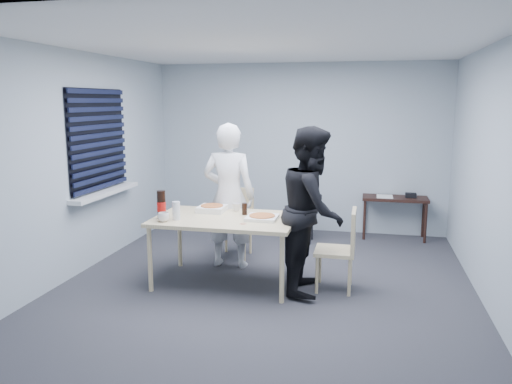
% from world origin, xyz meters
% --- Properties ---
extents(room, '(5.00, 5.00, 5.00)m').
position_xyz_m(room, '(-2.20, 0.40, 1.44)').
color(room, '#333238').
rests_on(room, ground).
extents(dining_table, '(1.55, 0.98, 0.75)m').
position_xyz_m(dining_table, '(-0.46, -0.06, 0.70)').
color(dining_table, beige).
rests_on(dining_table, ground).
extents(chair_far, '(0.42, 0.42, 0.89)m').
position_xyz_m(chair_far, '(-0.61, 0.98, 0.51)').
color(chair_far, beige).
rests_on(chair_far, ground).
extents(chair_right, '(0.42, 0.42, 0.89)m').
position_xyz_m(chair_right, '(0.83, 0.01, 0.51)').
color(chair_right, beige).
rests_on(chair_right, ground).
extents(person_white, '(0.65, 0.42, 1.77)m').
position_xyz_m(person_white, '(-0.58, 0.53, 0.89)').
color(person_white, white).
rests_on(person_white, ground).
extents(person_black, '(0.47, 0.86, 1.77)m').
position_xyz_m(person_black, '(0.50, -0.05, 0.89)').
color(person_black, black).
rests_on(person_black, ground).
extents(side_table, '(0.94, 0.42, 0.63)m').
position_xyz_m(side_table, '(1.47, 2.28, 0.55)').
color(side_table, black).
rests_on(side_table, ground).
extents(stool, '(0.34, 0.34, 0.47)m').
position_xyz_m(stool, '(0.16, 1.79, 0.36)').
color(stool, black).
rests_on(stool, ground).
extents(backpack, '(0.29, 0.21, 0.40)m').
position_xyz_m(backpack, '(0.16, 1.78, 0.67)').
color(backpack, slate).
rests_on(backpack, stool).
extents(pizza_box_a, '(0.31, 0.31, 0.08)m').
position_xyz_m(pizza_box_a, '(-0.69, 0.20, 0.79)').
color(pizza_box_a, white).
rests_on(pizza_box_a, dining_table).
extents(pizza_box_b, '(0.33, 0.33, 0.05)m').
position_xyz_m(pizza_box_b, '(-0.04, -0.05, 0.78)').
color(pizza_box_b, white).
rests_on(pizza_box_b, dining_table).
extents(mug_a, '(0.17, 0.17, 0.10)m').
position_xyz_m(mug_a, '(-1.05, -0.39, 0.80)').
color(mug_a, silver).
rests_on(mug_a, dining_table).
extents(mug_b, '(0.10, 0.10, 0.09)m').
position_xyz_m(mug_b, '(-0.43, 0.29, 0.80)').
color(mug_b, silver).
rests_on(mug_b, dining_table).
extents(cola_glass, '(0.08, 0.08, 0.13)m').
position_xyz_m(cola_glass, '(-0.28, 0.12, 0.82)').
color(cola_glass, black).
rests_on(cola_glass, dining_table).
extents(soda_bottle, '(0.10, 0.10, 0.31)m').
position_xyz_m(soda_bottle, '(-1.12, -0.26, 0.90)').
color(soda_bottle, black).
rests_on(soda_bottle, dining_table).
extents(plastic_cups, '(0.11, 0.11, 0.20)m').
position_xyz_m(plastic_cups, '(-0.95, -0.28, 0.85)').
color(plastic_cups, silver).
rests_on(plastic_cups, dining_table).
extents(rubber_band, '(0.06, 0.06, 0.00)m').
position_xyz_m(rubber_band, '(-0.19, -0.30, 0.76)').
color(rubber_band, red).
rests_on(rubber_band, dining_table).
extents(papers, '(0.33, 0.38, 0.01)m').
position_xyz_m(papers, '(1.32, 2.27, 0.63)').
color(papers, white).
rests_on(papers, side_table).
extents(black_box, '(0.18, 0.15, 0.07)m').
position_xyz_m(black_box, '(1.69, 2.28, 0.66)').
color(black_box, black).
rests_on(black_box, side_table).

